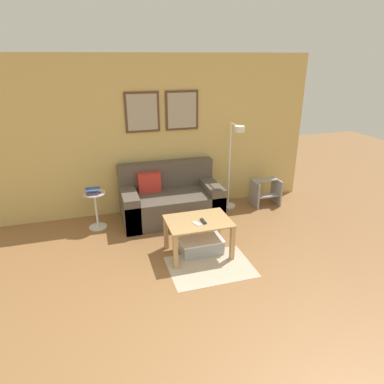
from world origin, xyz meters
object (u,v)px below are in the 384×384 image
Objects in this scene: coffee_table at (198,227)px; book_stack at (93,191)px; step_stool at (265,191)px; remote_control at (203,221)px; couch at (170,200)px; cell_phone at (197,224)px; floor_lamp at (233,161)px; storage_bin at (201,245)px; side_table at (96,207)px.

book_stack is at bearing 138.27° from coffee_table.
remote_control is at bearing -141.42° from step_stool.
couch is 6.64× the size of book_stack.
cell_phone is at bearing -116.77° from coffee_table.
cell_phone is (-1.03, -1.27, -0.38)m from floor_lamp.
remote_control is 0.10m from cell_phone.
step_stool is (1.66, 1.22, -0.15)m from coffee_table.
storage_bin is at bearing -129.22° from floor_lamp.
floor_lamp is 10.68× the size of cell_phone.
step_stool is at bearing 36.39° from coffee_table.
storage_bin is 0.43m from cell_phone.
couch reaches higher than side_table.
remote_control reaches higher than cell_phone.
book_stack is at bearing -178.58° from step_stool.
couch is at bearing 94.34° from remote_control.
side_table is 0.28m from book_stack.
coffee_table is 1.45× the size of storage_bin.
storage_bin is at bearing 28.34° from cell_phone.
coffee_table is 0.30m from storage_bin.
book_stack is 1.81m from remote_control.
couch is 1.20m from storage_bin.
couch is at bearing 97.10° from storage_bin.
book_stack is at bearing 135.52° from remote_control.
floor_lamp reaches higher than side_table.
floor_lamp is at bearing -1.25° from couch.
step_stool is at bearing 1.42° from book_stack.
couch reaches higher than storage_bin.
couch is 3.37× the size of step_stool.
cell_phone is (0.05, -1.29, 0.20)m from couch.
step_stool is (1.76, 0.02, -0.06)m from couch.
cell_phone is at bearing -142.35° from step_stool.
coffee_table is at bearing -42.57° from side_table.
coffee_table is 1.74m from book_stack.
couch reaches higher than book_stack.
storage_bin is 1.67m from floor_lamp.
book_stack reaches higher than cell_phone.
coffee_table is 0.14m from remote_control.
step_stool is at bearing 36.57° from storage_bin.
coffee_table is at bearing -85.30° from couch.
cell_phone reaches higher than coffee_table.
book_stack is (-2.27, -0.03, -0.26)m from floor_lamp.
cell_phone is at bearing -45.86° from side_table.
coffee_table is 0.15m from cell_phone.
cell_phone is (1.22, -1.26, 0.15)m from side_table.
book_stack reaches higher than storage_bin.
coffee_table is 0.56× the size of floor_lamp.
floor_lamp reaches higher than cell_phone.
storage_bin is 2.01m from step_stool.
book_stack is (-0.02, -0.02, 0.27)m from side_table.
book_stack is 1.76m from cell_phone.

